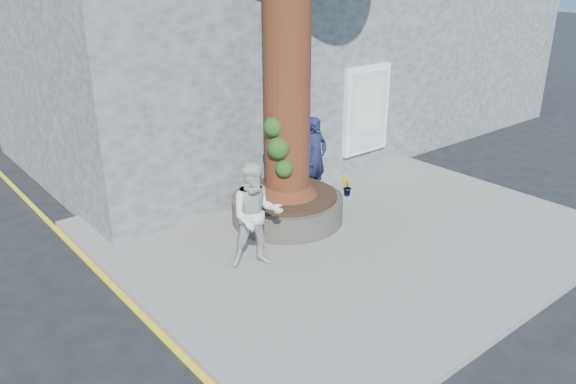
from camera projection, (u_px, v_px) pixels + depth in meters
ground at (324, 275)px, 9.91m from camera, size 120.00×120.00×0.00m
pavement at (345, 229)px, 11.48m from camera, size 9.00×8.00×0.12m
yellow_line at (139, 313)px, 8.83m from camera, size 0.10×30.00×0.01m
stone_shop at (215, 40)px, 15.33m from camera, size 10.30×8.30×6.30m
neighbour_shop at (404, 26)px, 20.09m from camera, size 6.00×8.00×6.00m
planter at (287, 207)px, 11.65m from camera, size 2.30×2.30×0.60m
man at (315, 157)px, 12.67m from camera, size 0.74×0.55×1.85m
woman at (256, 215)px, 9.66m from camera, size 1.17×1.08×1.93m
shopping_bag at (325, 190)px, 12.93m from camera, size 0.22×0.17×0.28m
plant_a at (299, 185)px, 11.56m from camera, size 0.20×0.19×0.32m
plant_b at (346, 187)px, 11.35m from camera, size 0.26×0.27×0.38m
plant_c at (261, 199)px, 10.81m from camera, size 0.21×0.21×0.35m
plant_d at (293, 166)px, 12.58m from camera, size 0.35×0.38×0.34m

